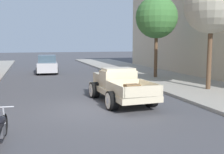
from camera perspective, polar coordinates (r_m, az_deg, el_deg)
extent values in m
plane|color=#47474C|center=(11.50, -4.05, -6.76)|extent=(140.00, 140.00, 0.00)
cube|color=beige|center=(12.78, 1.79, -2.86)|extent=(1.97, 4.97, 0.24)
cube|color=beige|center=(13.03, 1.24, -0.35)|extent=(1.61, 1.17, 0.80)
cube|color=beige|center=(12.93, 1.33, 1.64)|extent=(1.47, 1.00, 0.12)
cube|color=#3D4C5B|center=(13.54, 0.39, 0.62)|extent=(1.33, 0.10, 0.44)
cube|color=beige|center=(14.26, -0.60, -0.26)|extent=(1.38, 1.56, 0.52)
cube|color=silver|center=(15.01, -1.59, 0.03)|extent=(0.68, 0.13, 0.47)
cube|color=beige|center=(11.48, 4.32, -3.31)|extent=(1.78, 2.17, 0.04)
cube|color=beige|center=(11.15, 0.52, -2.46)|extent=(0.17, 2.10, 0.44)
cube|color=beige|center=(11.79, 7.94, -2.00)|extent=(0.17, 2.10, 0.44)
cube|color=beige|center=(10.54, 6.54, -3.07)|extent=(1.62, 0.15, 0.44)
cube|color=beige|center=(12.37, 2.45, -1.51)|extent=(1.62, 0.15, 0.44)
cylinder|color=black|center=(13.79, -3.73, -2.72)|extent=(0.39, 0.81, 0.80)
cylinder|color=silver|center=(13.74, -4.47, -2.76)|extent=(0.04, 0.66, 0.66)
cylinder|color=silver|center=(13.74, -4.51, -2.77)|extent=(0.03, 0.24, 0.24)
cylinder|color=black|center=(14.37, 3.18, -2.31)|extent=(0.39, 0.81, 0.80)
cylinder|color=silver|center=(14.44, 3.86, -2.27)|extent=(0.04, 0.66, 0.66)
cylinder|color=silver|center=(14.44, 3.90, -2.27)|extent=(0.03, 0.24, 0.24)
cylinder|color=black|center=(11.26, 0.00, -4.96)|extent=(0.39, 0.81, 0.80)
cylinder|color=silver|center=(11.20, -0.90, -5.02)|extent=(0.04, 0.66, 0.66)
cylinder|color=silver|center=(11.20, -0.94, -5.03)|extent=(0.03, 0.24, 0.24)
cylinder|color=black|center=(11.97, 8.16, -4.30)|extent=(0.39, 0.81, 0.80)
cylinder|color=silver|center=(12.05, 8.94, -4.24)|extent=(0.04, 0.66, 0.66)
cylinder|color=silver|center=(12.06, 8.98, -4.23)|extent=(0.03, 0.24, 0.24)
cube|color=olive|center=(11.06, 4.21, -2.56)|extent=(0.62, 0.47, 0.40)
cube|color=#3D2D1E|center=(11.06, 4.21, -2.56)|extent=(0.62, 0.08, 0.42)
cube|color=gray|center=(11.81, 4.72, -2.23)|extent=(0.49, 0.39, 0.28)
torus|color=black|center=(8.87, -21.52, -9.26)|extent=(0.13, 0.67, 0.67)
cube|color=#4C4C51|center=(8.12, -22.46, -10.44)|extent=(0.28, 0.46, 0.28)
ellipsoid|color=black|center=(8.30, -22.22, -8.41)|extent=(0.31, 0.54, 0.24)
cylinder|color=silver|center=(8.73, -21.67, -7.48)|extent=(0.07, 0.26, 0.58)
cylinder|color=silver|center=(8.55, -21.90, -5.86)|extent=(0.62, 0.09, 0.04)
cube|color=#B7B7BC|center=(25.71, -13.41, 2.18)|extent=(1.97, 4.39, 0.80)
cube|color=#384C5B|center=(25.51, -13.46, 3.76)|extent=(1.64, 2.09, 0.64)
cylinder|color=black|center=(27.04, -15.16, 1.76)|extent=(0.26, 0.67, 0.66)
cylinder|color=black|center=(27.04, -11.66, 1.87)|extent=(0.26, 0.67, 0.66)
cylinder|color=black|center=(24.47, -15.32, 1.21)|extent=(0.26, 0.67, 0.66)
cylinder|color=black|center=(24.47, -11.45, 1.33)|extent=(0.26, 0.67, 0.66)
cylinder|color=brown|center=(16.30, 19.69, 3.71)|extent=(0.26, 0.26, 3.50)
sphere|color=#ADA893|center=(16.40, 20.13, 13.90)|extent=(3.09, 3.09, 3.09)
cylinder|color=brown|center=(21.07, 9.14, 4.50)|extent=(0.26, 0.26, 3.33)
sphere|color=#3D7538|center=(21.13, 9.30, 12.23)|extent=(3.15, 3.15, 3.15)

